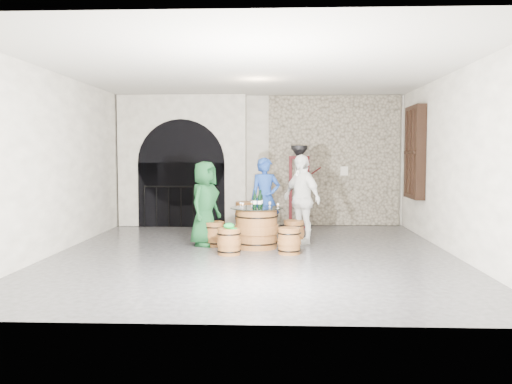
{
  "coord_description": "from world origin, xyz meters",
  "views": [
    {
      "loc": [
        0.44,
        -9.46,
        1.76
      ],
      "look_at": [
        0.02,
        0.67,
        1.05
      ],
      "focal_mm": 38.0,
      "sensor_mm": 36.0,
      "label": 1
    }
  ],
  "objects_px": {
    "person_blue": "(265,199)",
    "wine_bottle_left": "(255,201)",
    "barrel_stool_right": "(294,232)",
    "person_white": "(301,199)",
    "barrel_stool_far": "(264,230)",
    "barrel_stool_near_left": "(229,242)",
    "barrel_table": "(257,228)",
    "wine_bottle_center": "(260,201)",
    "side_barrel": "(245,216)",
    "corking_press": "(299,180)",
    "barrel_stool_left": "(214,234)",
    "person_green": "(205,204)",
    "wine_bottle_right": "(261,200)",
    "barrel_stool_near_right": "(289,241)"
  },
  "relations": [
    {
      "from": "person_blue",
      "to": "barrel_stool_near_left",
      "type": "bearing_deg",
      "value": -121.99
    },
    {
      "from": "barrel_stool_right",
      "to": "person_white",
      "type": "height_order",
      "value": "person_white"
    },
    {
      "from": "barrel_stool_right",
      "to": "side_barrel",
      "type": "relative_size",
      "value": 0.71
    },
    {
      "from": "barrel_table",
      "to": "corking_press",
      "type": "height_order",
      "value": "corking_press"
    },
    {
      "from": "wine_bottle_right",
      "to": "corking_press",
      "type": "xyz_separation_m",
      "value": [
        0.83,
        2.87,
        0.25
      ]
    },
    {
      "from": "side_barrel",
      "to": "corking_press",
      "type": "height_order",
      "value": "corking_press"
    },
    {
      "from": "person_green",
      "to": "wine_bottle_right",
      "type": "bearing_deg",
      "value": -72.37
    },
    {
      "from": "barrel_stool_left",
      "to": "barrel_stool_near_left",
      "type": "height_order",
      "value": "same"
    },
    {
      "from": "wine_bottle_center",
      "to": "person_blue",
      "type": "bearing_deg",
      "value": 85.71
    },
    {
      "from": "side_barrel",
      "to": "wine_bottle_right",
      "type": "bearing_deg",
      "value": -79.41
    },
    {
      "from": "barrel_stool_right",
      "to": "person_white",
      "type": "distance_m",
      "value": 0.67
    },
    {
      "from": "barrel_stool_left",
      "to": "side_barrel",
      "type": "relative_size",
      "value": 0.71
    },
    {
      "from": "barrel_table",
      "to": "barrel_stool_near_right",
      "type": "relative_size",
      "value": 2.13
    },
    {
      "from": "side_barrel",
      "to": "barrel_stool_near_right",
      "type": "bearing_deg",
      "value": -72.51
    },
    {
      "from": "wine_bottle_left",
      "to": "barrel_stool_far",
      "type": "bearing_deg",
      "value": 80.65
    },
    {
      "from": "barrel_stool_near_left",
      "to": "side_barrel",
      "type": "distance_m",
      "value": 3.18
    },
    {
      "from": "barrel_table",
      "to": "barrel_stool_left",
      "type": "bearing_deg",
      "value": 167.05
    },
    {
      "from": "barrel_stool_left",
      "to": "barrel_stool_far",
      "type": "relative_size",
      "value": 1.0
    },
    {
      "from": "barrel_stool_left",
      "to": "person_white",
      "type": "height_order",
      "value": "person_white"
    },
    {
      "from": "wine_bottle_center",
      "to": "barrel_stool_far",
      "type": "bearing_deg",
      "value": 86.41
    },
    {
      "from": "barrel_stool_left",
      "to": "side_barrel",
      "type": "bearing_deg",
      "value": 78.66
    },
    {
      "from": "barrel_stool_near_left",
      "to": "barrel_table",
      "type": "bearing_deg",
      "value": 57.18
    },
    {
      "from": "person_blue",
      "to": "barrel_stool_left",
      "type": "bearing_deg",
      "value": -152.09
    },
    {
      "from": "barrel_stool_near_left",
      "to": "wine_bottle_left",
      "type": "xyz_separation_m",
      "value": [
        0.42,
        0.66,
        0.66
      ]
    },
    {
      "from": "barrel_table",
      "to": "person_green",
      "type": "height_order",
      "value": "person_green"
    },
    {
      "from": "wine_bottle_left",
      "to": "corking_press",
      "type": "relative_size",
      "value": 0.17
    },
    {
      "from": "barrel_stool_near_left",
      "to": "wine_bottle_right",
      "type": "xyz_separation_m",
      "value": [
        0.53,
        0.83,
        0.66
      ]
    },
    {
      "from": "person_white",
      "to": "wine_bottle_left",
      "type": "xyz_separation_m",
      "value": [
        -0.89,
        -0.6,
        0.02
      ]
    },
    {
      "from": "barrel_stool_near_right",
      "to": "corking_press",
      "type": "distance_m",
      "value": 3.71
    },
    {
      "from": "barrel_stool_left",
      "to": "barrel_stool_far",
      "type": "xyz_separation_m",
      "value": [
        0.94,
        0.65,
        0.0
      ]
    },
    {
      "from": "barrel_stool_right",
      "to": "barrel_stool_near_left",
      "type": "xyz_separation_m",
      "value": [
        -1.17,
        -1.17,
        0.0
      ]
    },
    {
      "from": "person_white",
      "to": "wine_bottle_right",
      "type": "xyz_separation_m",
      "value": [
        -0.79,
        -0.44,
        0.02
      ]
    },
    {
      "from": "barrel_stool_near_right",
      "to": "barrel_stool_near_left",
      "type": "height_order",
      "value": "same"
    },
    {
      "from": "person_blue",
      "to": "wine_bottle_left",
      "type": "distance_m",
      "value": 1.08
    },
    {
      "from": "barrel_stool_far",
      "to": "barrel_stool_near_right",
      "type": "relative_size",
      "value": 1.0
    },
    {
      "from": "person_white",
      "to": "person_green",
      "type": "bearing_deg",
      "value": -117.14
    },
    {
      "from": "barrel_stool_near_right",
      "to": "barrel_stool_right",
      "type": "bearing_deg",
      "value": 84.1
    },
    {
      "from": "wine_bottle_left",
      "to": "person_blue",
      "type": "bearing_deg",
      "value": 80.95
    },
    {
      "from": "person_green",
      "to": "side_barrel",
      "type": "distance_m",
      "value": 2.38
    },
    {
      "from": "barrel_stool_near_left",
      "to": "side_barrel",
      "type": "height_order",
      "value": "side_barrel"
    },
    {
      "from": "barrel_stool_near_right",
      "to": "person_green",
      "type": "distance_m",
      "value": 1.9
    },
    {
      "from": "barrel_stool_left",
      "to": "wine_bottle_left",
      "type": "relative_size",
      "value": 1.43
    },
    {
      "from": "barrel_stool_right",
      "to": "person_blue",
      "type": "bearing_deg",
      "value": 135.45
    },
    {
      "from": "barrel_stool_far",
      "to": "barrel_stool_near_left",
      "type": "relative_size",
      "value": 1.0
    },
    {
      "from": "wine_bottle_right",
      "to": "barrel_table",
      "type": "bearing_deg",
      "value": -121.47
    },
    {
      "from": "person_blue",
      "to": "side_barrel",
      "type": "relative_size",
      "value": 2.59
    },
    {
      "from": "wine_bottle_left",
      "to": "barrel_stool_right",
      "type": "bearing_deg",
      "value": 34.34
    },
    {
      "from": "person_white",
      "to": "barrel_table",
      "type": "bearing_deg",
      "value": -94.09
    },
    {
      "from": "barrel_stool_far",
      "to": "wine_bottle_left",
      "type": "relative_size",
      "value": 1.43
    },
    {
      "from": "barrel_stool_right",
      "to": "wine_bottle_center",
      "type": "relative_size",
      "value": 1.43
    }
  ]
}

